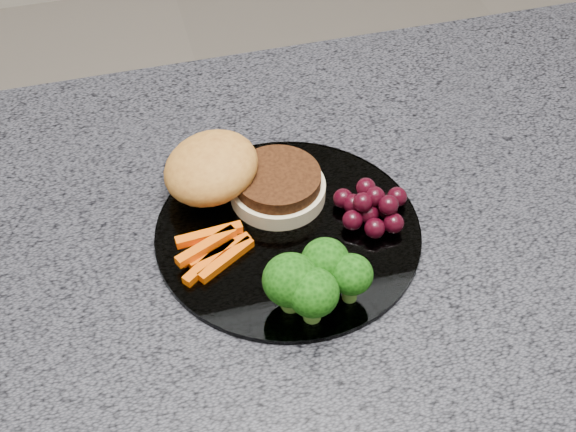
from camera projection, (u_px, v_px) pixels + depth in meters
The scene contains 6 objects.
countertop at pixel (390, 223), 0.82m from camera, with size 1.20×0.60×0.04m, color #44444D.
plate at pixel (288, 232), 0.78m from camera, with size 0.26×0.26×0.01m, color white.
burger at pixel (235, 177), 0.80m from camera, with size 0.18×0.14×0.05m.
carrot_sticks at pixel (213, 250), 0.75m from camera, with size 0.08×0.06×0.02m.
broccoli at pixel (314, 279), 0.70m from camera, with size 0.10×0.08×0.06m.
grape_bunch at pixel (372, 206), 0.78m from camera, with size 0.07×0.07×0.04m.
Camera 1 is at (-0.24, -0.51, 1.49)m, focal length 50.00 mm.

